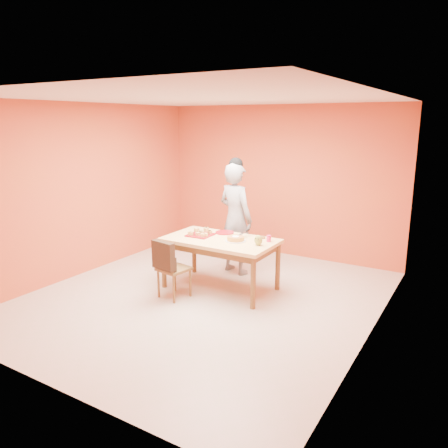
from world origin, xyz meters
The scene contains 17 objects.
floor centered at (0.00, 0.00, 0.00)m, with size 5.00×5.00×0.00m, color beige.
ceiling centered at (0.00, 0.00, 2.70)m, with size 5.00×5.00×0.00m, color silver.
wall_back centered at (0.00, 2.50, 1.35)m, with size 4.50×4.50×0.00m, color #BB432B.
wall_left centered at (-2.25, 0.00, 1.35)m, with size 5.00×5.00×0.00m, color #BB432B.
wall_right centered at (2.25, 0.00, 1.35)m, with size 5.00×5.00×0.00m, color #BB432B.
dining_table centered at (0.02, 0.41, 0.67)m, with size 1.60×0.90×0.76m.
dining_chair centered at (-0.37, -0.21, 0.44)m, with size 0.45×0.51×0.85m.
pastry_pile centered at (-0.33, 0.41, 0.83)m, with size 0.31×0.31×0.10m, color tan, non-canonical shape.
person centered at (-0.16, 1.16, 0.89)m, with size 0.65×0.43×1.78m, color gray.
pastry_platter centered at (-0.33, 0.41, 0.77)m, with size 0.34×0.34×0.02m, color maroon.
red_dinner_plate centered at (-0.10, 0.73, 0.77)m, with size 0.28×0.28×0.02m, color maroon.
white_cake_plate centered at (0.27, 0.41, 0.77)m, with size 0.30×0.30×0.01m, color white.
sponge_cake centered at (0.27, 0.41, 0.80)m, with size 0.24×0.24×0.06m, color #BF8C31.
cake_server centered at (0.28, 0.59, 0.83)m, with size 0.04×0.23×0.01m, color white.
egg_ornament centered at (0.64, 0.39, 0.83)m, with size 0.12×0.09×0.14m, color olive.
magenta_glass centered at (0.68, 0.63, 0.81)m, with size 0.06×0.06×0.09m, color #D8205D.
checker_tin centered at (0.52, 0.74, 0.77)m, with size 0.09×0.09×0.03m, color #35220E.
Camera 1 is at (3.19, -4.76, 2.42)m, focal length 35.00 mm.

